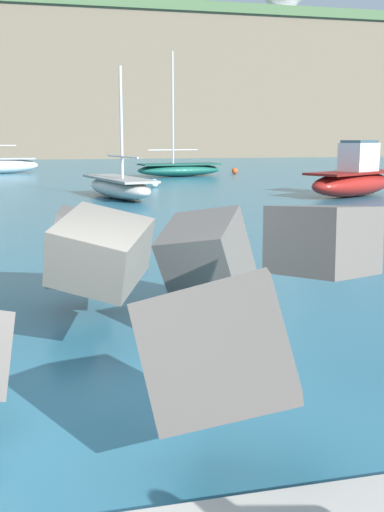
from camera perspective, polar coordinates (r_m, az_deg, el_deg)
ground_plane at (r=5.87m, az=-7.47°, el=-14.88°), size 400.00×400.00×0.00m
breakwater_jetty at (r=6.42m, az=-5.45°, el=-2.23°), size 32.31×6.57×2.49m
boat_near_left at (r=46.59m, az=-17.52°, el=8.14°), size 5.49×2.11×7.81m
boat_near_centre at (r=28.00m, az=14.86°, el=7.01°), size 5.70×4.34×2.44m
boat_mid_right at (r=26.40m, az=-6.83°, el=6.46°), size 2.93×6.13×5.42m
boat_far_centre at (r=41.19m, az=-1.20°, el=8.15°), size 5.99×2.82×8.03m
mooring_buoy_inner at (r=43.99m, az=4.02°, el=7.95°), size 0.44×0.44×0.44m
mooring_buoy_middle at (r=31.96m, az=-3.55°, el=6.81°), size 0.44×0.44×0.44m
headland_bluff at (r=95.91m, az=-4.76°, el=15.07°), size 79.12×38.86×18.73m
station_building_west at (r=93.55m, az=-5.61°, el=22.21°), size 7.61×5.78×4.09m
station_building_central at (r=102.28m, az=-9.28°, el=21.61°), size 4.63×6.85×5.69m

